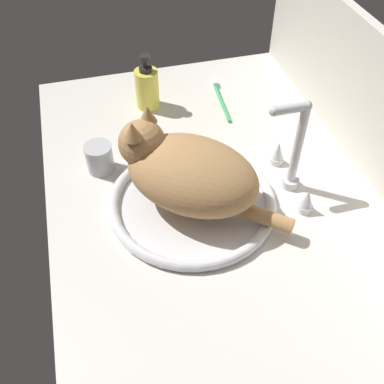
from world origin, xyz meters
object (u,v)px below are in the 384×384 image
(toothbrush, at_px, (221,99))
(metal_jar, at_px, (100,158))
(soap_pump_bottle, at_px, (147,88))
(faucet, at_px, (293,157))
(sink_basin, at_px, (192,201))
(cat, at_px, (184,170))

(toothbrush, bearing_deg, metal_jar, -61.67)
(metal_jar, relative_size, soap_pump_bottle, 0.45)
(faucet, relative_size, metal_jar, 3.31)
(sink_basin, height_order, soap_pump_bottle, soap_pump_bottle)
(faucet, xyz_separation_m, cat, (-0.01, -0.24, 0.01))
(metal_jar, height_order, toothbrush, metal_jar)
(faucet, bearing_deg, toothbrush, -172.78)
(metal_jar, bearing_deg, soap_pump_bottle, 144.75)
(sink_basin, relative_size, cat, 1.04)
(faucet, height_order, metal_jar, faucet)
(faucet, bearing_deg, sink_basin, -90.00)
(metal_jar, distance_m, toothbrush, 0.41)
(soap_pump_bottle, xyz_separation_m, toothbrush, (0.03, 0.20, -0.05))
(cat, height_order, soap_pump_bottle, cat)
(sink_basin, height_order, faucet, faucet)
(cat, height_order, toothbrush, cat)
(toothbrush, bearing_deg, sink_basin, -26.59)
(soap_pump_bottle, bearing_deg, faucet, 32.23)
(metal_jar, distance_m, soap_pump_bottle, 0.27)
(soap_pump_bottle, height_order, toothbrush, soap_pump_bottle)
(sink_basin, relative_size, faucet, 1.59)
(faucet, xyz_separation_m, soap_pump_bottle, (-0.39, -0.25, -0.03))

